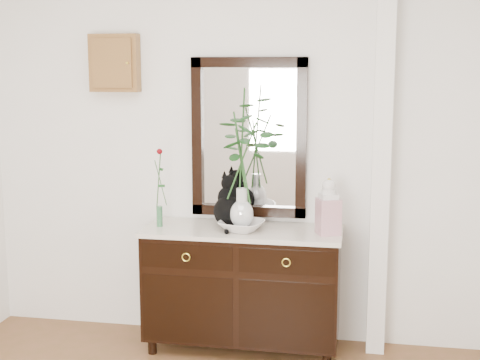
% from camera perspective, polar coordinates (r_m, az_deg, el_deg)
% --- Properties ---
extents(wall_back, '(3.60, 0.04, 2.70)m').
position_cam_1_polar(wall_back, '(4.66, -0.43, 2.56)').
color(wall_back, white).
rests_on(wall_back, ground).
extents(pilaster, '(0.12, 0.20, 2.70)m').
position_cam_1_polar(pilaster, '(4.50, 11.98, 2.10)').
color(pilaster, white).
rests_on(pilaster, ground).
extents(sideboard, '(1.33, 0.52, 0.82)m').
position_cam_1_polar(sideboard, '(4.60, 0.23, -8.75)').
color(sideboard, black).
rests_on(sideboard, ground).
extents(wall_mirror, '(0.80, 0.06, 1.10)m').
position_cam_1_polar(wall_mirror, '(4.62, 0.76, 3.62)').
color(wall_mirror, black).
rests_on(wall_mirror, wall_back).
extents(key_cabinet, '(0.35, 0.10, 0.40)m').
position_cam_1_polar(key_cabinet, '(4.82, -10.65, 9.78)').
color(key_cabinet, brown).
rests_on(key_cabinet, wall_back).
extents(cat, '(0.30, 0.35, 0.35)m').
position_cam_1_polar(cat, '(4.53, -0.91, -1.78)').
color(cat, black).
rests_on(cat, sideboard).
extents(lotus_bowl, '(0.35, 0.35, 0.07)m').
position_cam_1_polar(lotus_bowl, '(4.43, 0.15, -3.93)').
color(lotus_bowl, silver).
rests_on(lotus_bowl, sideboard).
extents(vase_branches, '(0.59, 0.59, 0.94)m').
position_cam_1_polar(vase_branches, '(4.34, 0.15, 1.89)').
color(vase_branches, silver).
rests_on(vase_branches, lotus_bowl).
extents(bud_vase_rose, '(0.07, 0.07, 0.54)m').
position_cam_1_polar(bud_vase_rose, '(4.54, -6.93, -0.60)').
color(bud_vase_rose, '#366E45').
rests_on(bud_vase_rose, sideboard).
extents(ginger_jar, '(0.18, 0.18, 0.37)m').
position_cam_1_polar(ginger_jar, '(4.36, 7.56, -2.20)').
color(ginger_jar, silver).
rests_on(ginger_jar, sideboard).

